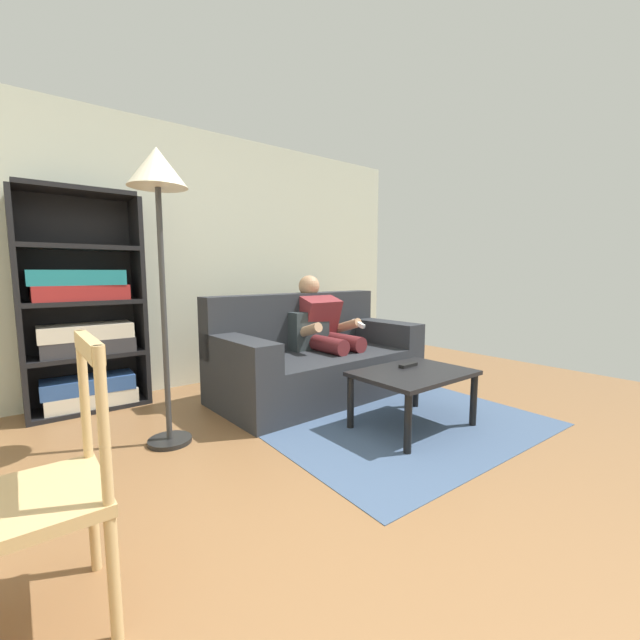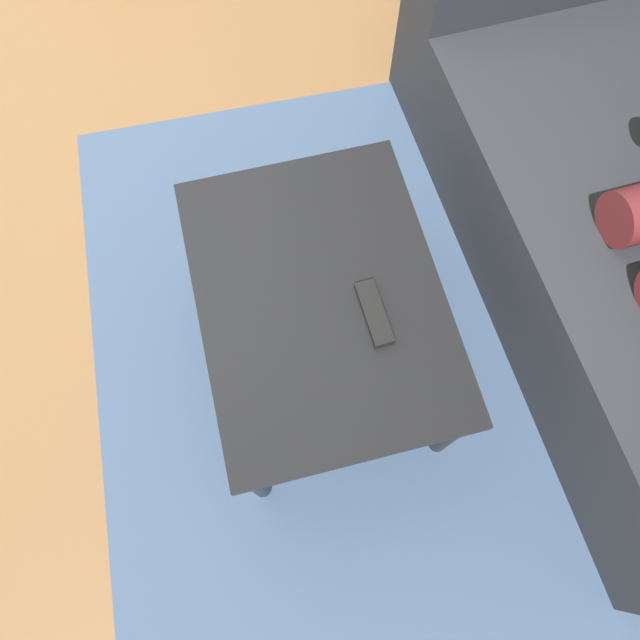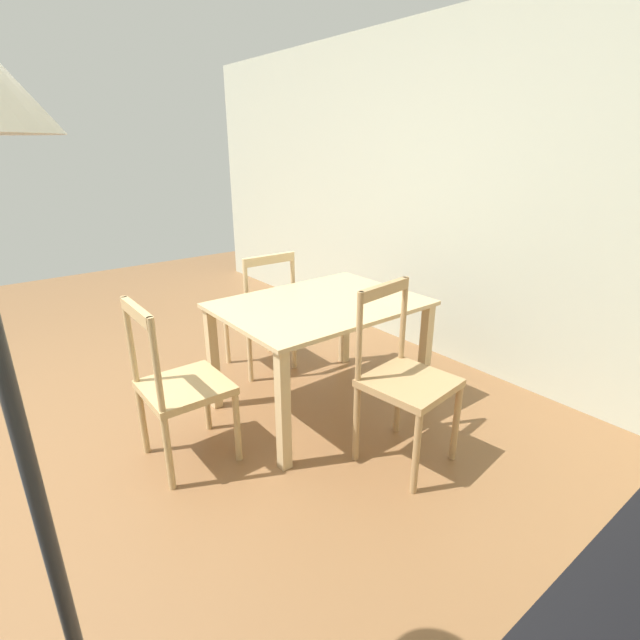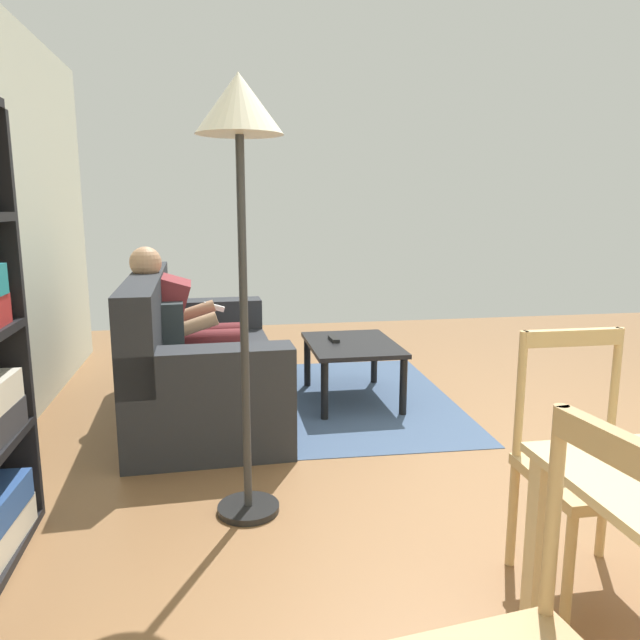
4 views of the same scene
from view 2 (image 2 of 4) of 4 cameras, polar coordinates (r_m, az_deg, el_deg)
name	(u,v)px [view 2 (image 2 of 4)]	position (r m, az deg, el deg)	size (l,w,h in m)	color
ground_plane	(29,78)	(2.64, -27.31, 20.91)	(8.32, 8.32, 0.00)	brown
coffee_table	(320,305)	(1.45, 0.00, 1.56)	(0.83, 0.61, 0.42)	black
tv_remote	(374,313)	(1.37, 5.49, 0.70)	(0.05, 0.17, 0.02)	black
area_rug	(320,348)	(1.78, 0.00, -2.87)	(2.00, 1.40, 0.01)	#3D5170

